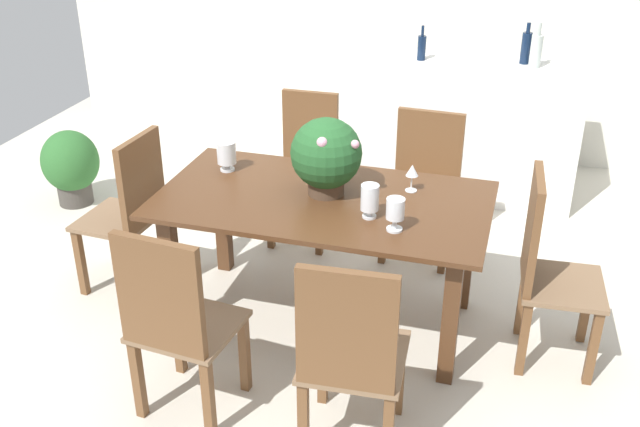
% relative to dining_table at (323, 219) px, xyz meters
% --- Properties ---
extents(ground_plane, '(7.04, 7.04, 0.00)m').
position_rel_dining_table_xyz_m(ground_plane, '(0.00, 0.17, -0.64)').
color(ground_plane, beige).
extents(dining_table, '(1.76, 0.96, 0.76)m').
position_rel_dining_table_xyz_m(dining_table, '(0.00, 0.00, 0.00)').
color(dining_table, '#4C2D19').
rests_on(dining_table, ground).
extents(chair_near_right, '(0.47, 0.49, 1.01)m').
position_rel_dining_table_xyz_m(chair_near_right, '(0.40, -0.97, -0.09)').
color(chair_near_right, brown).
rests_on(chair_near_right, ground).
extents(chair_near_left, '(0.49, 0.47, 1.00)m').
position_rel_dining_table_xyz_m(chair_near_left, '(-0.41, -0.96, -0.09)').
color(chair_near_left, brown).
rests_on(chair_near_left, ground).
extents(chair_far_right, '(0.48, 0.43, 0.94)m').
position_rel_dining_table_xyz_m(chair_far_right, '(0.40, 0.96, -0.11)').
color(chair_far_right, brown).
rests_on(chair_far_right, ground).
extents(chair_foot_end, '(0.44, 0.46, 1.03)m').
position_rel_dining_table_xyz_m(chair_foot_end, '(1.16, -0.01, -0.08)').
color(chair_foot_end, brown).
rests_on(chair_foot_end, ground).
extents(chair_head_end, '(0.45, 0.46, 0.99)m').
position_rel_dining_table_xyz_m(chair_head_end, '(-1.17, -0.01, -0.09)').
color(chair_head_end, brown).
rests_on(chair_head_end, ground).
extents(chair_far_left, '(0.42, 0.43, 0.99)m').
position_rel_dining_table_xyz_m(chair_far_left, '(-0.40, 0.96, -0.10)').
color(chair_far_left, brown).
rests_on(chair_far_left, ground).
extents(flower_centerpiece, '(0.38, 0.38, 0.42)m').
position_rel_dining_table_xyz_m(flower_centerpiece, '(0.00, 0.06, 0.35)').
color(flower_centerpiece, '#4C3828').
rests_on(flower_centerpiece, dining_table).
extents(crystal_vase_left, '(0.11, 0.11, 0.17)m').
position_rel_dining_table_xyz_m(crystal_vase_left, '(-0.63, 0.19, 0.23)').
color(crystal_vase_left, silver).
rests_on(crystal_vase_left, dining_table).
extents(crystal_vase_center_near, '(0.09, 0.09, 0.18)m').
position_rel_dining_table_xyz_m(crystal_vase_center_near, '(0.29, -0.15, 0.23)').
color(crystal_vase_center_near, silver).
rests_on(crystal_vase_center_near, dining_table).
extents(crystal_vase_right, '(0.09, 0.09, 0.17)m').
position_rel_dining_table_xyz_m(crystal_vase_right, '(0.43, -0.25, 0.23)').
color(crystal_vase_right, silver).
rests_on(crystal_vase_right, dining_table).
extents(wine_glass, '(0.07, 0.07, 0.15)m').
position_rel_dining_table_xyz_m(wine_glass, '(0.43, 0.22, 0.24)').
color(wine_glass, silver).
rests_on(wine_glass, dining_table).
extents(kitchen_counter, '(1.66, 0.61, 1.00)m').
position_rel_dining_table_xyz_m(kitchen_counter, '(0.53, 1.98, -0.14)').
color(kitchen_counter, white).
rests_on(kitchen_counter, ground).
extents(wine_bottle_green, '(0.07, 0.07, 0.29)m').
position_rel_dining_table_xyz_m(wine_bottle_green, '(0.91, 2.10, 0.48)').
color(wine_bottle_green, '#0F1E38').
rests_on(wine_bottle_green, kitchen_counter).
extents(wine_bottle_tall, '(0.08, 0.08, 0.32)m').
position_rel_dining_table_xyz_m(wine_bottle_tall, '(0.98, 2.02, 0.48)').
color(wine_bottle_tall, '#B2BFB7').
rests_on(wine_bottle_tall, kitchen_counter).
extents(wine_bottle_amber, '(0.06, 0.06, 0.25)m').
position_rel_dining_table_xyz_m(wine_bottle_amber, '(0.17, 1.98, 0.45)').
color(wine_bottle_amber, '#0F1E38').
rests_on(wine_bottle_amber, kitchen_counter).
extents(potted_plant_floor, '(0.42, 0.42, 0.57)m').
position_rel_dining_table_xyz_m(potted_plant_floor, '(-2.21, 0.90, -0.33)').
color(potted_plant_floor, '#423D38').
rests_on(potted_plant_floor, ground).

